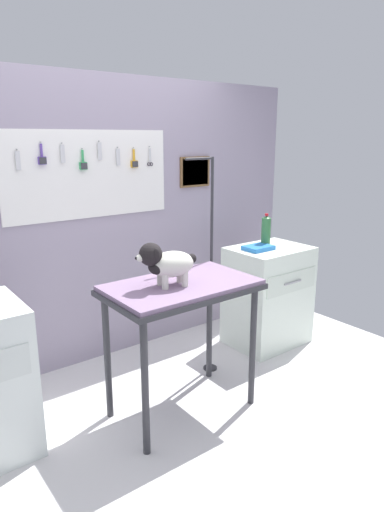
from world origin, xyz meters
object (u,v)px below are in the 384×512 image
(grooming_table, at_px, (182,298))
(soda_bottle, at_px, (266,231))
(dog, at_px, (166,263))
(cabinet_right, at_px, (268,296))
(grooming_arm, at_px, (210,276))

(grooming_table, bearing_deg, soda_bottle, 19.87)
(dog, height_order, cabinet_right, dog)
(grooming_arm, relative_size, dog, 4.28)
(grooming_arm, distance_m, dog, 0.75)
(grooming_table, bearing_deg, cabinet_right, 17.51)
(grooming_table, height_order, cabinet_right, grooming_table)
(grooming_arm, bearing_deg, dog, -153.16)
(grooming_table, xyz_separation_m, grooming_arm, (0.50, 0.31, -0.03))
(grooming_arm, bearing_deg, soda_bottle, 10.42)
(cabinet_right, bearing_deg, dog, -163.91)
(dog, bearing_deg, grooming_arm, 26.84)
(grooming_arm, relative_size, soda_bottle, 5.79)
(grooming_table, height_order, grooming_arm, grooming_arm)
(grooming_arm, distance_m, soda_bottle, 0.79)
(grooming_table, relative_size, dog, 2.50)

